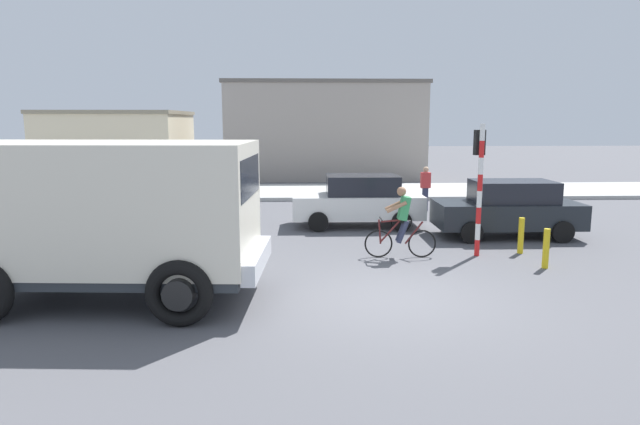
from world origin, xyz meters
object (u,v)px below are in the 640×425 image
car_far_side (359,200)px  cyclist (401,222)px  car_red_near (508,208)px  pedestrian_near_kerb (425,188)px  truck_foreground (109,211)px  car_white_mid (137,193)px  bollard_far (521,236)px  traffic_light_pole (480,171)px  bollard_near (546,249)px

car_far_side → cyclist: bearing=-81.9°
car_red_near → pedestrian_near_kerb: bearing=105.9°
car_red_near → truck_foreground: bearing=-150.7°
car_white_mid → pedestrian_near_kerb: pedestrian_near_kerb is taller
cyclist → bollard_far: size_ratio=1.92×
cyclist → traffic_light_pole: 2.26m
pedestrian_near_kerb → car_white_mid: bearing=-175.3°
truck_foreground → car_red_near: size_ratio=1.38×
truck_foreground → cyclist: 6.64m
traffic_light_pole → cyclist: bearing=-174.7°
car_white_mid → car_far_side: 7.64m
car_white_mid → bollard_far: car_white_mid is taller
cyclist → car_white_mid: (-7.94, 6.03, -0.05)m
traffic_light_pole → car_far_side: size_ratio=0.80×
truck_foreground → car_red_near: (9.36, 5.26, -0.85)m
truck_foreground → bollard_near: size_ratio=6.18×
car_red_near → cyclist: bearing=-146.7°
traffic_light_pole → car_red_near: traffic_light_pole is taller
truck_foreground → traffic_light_pole: traffic_light_pole is taller
truck_foreground → car_white_mid: (-2.06, 9.01, -0.85)m
bollard_near → truck_foreground: bearing=-168.2°
cyclist → car_white_mid: cyclist is taller
traffic_light_pole → car_far_side: (-2.47, 3.85, -1.25)m
car_red_near → car_far_side: same height
car_far_side → bollard_far: size_ratio=4.47×
truck_foreground → traffic_light_pole: size_ratio=1.74×
truck_foreground → bollard_far: 9.60m
pedestrian_near_kerb → car_red_near: bearing=-74.1°
truck_foreground → car_white_mid: truck_foreground is taller
traffic_light_pole → bollard_near: traffic_light_pole is taller
car_red_near → car_far_side: bearing=156.7°
bollard_near → pedestrian_near_kerb: bearing=96.3°
traffic_light_pole → car_red_near: size_ratio=0.80×
car_far_side → pedestrian_near_kerb: 3.94m
car_far_side → pedestrian_near_kerb: bearing=45.8°
traffic_light_pole → car_red_near: 2.91m
car_white_mid → bollard_near: bearing=-33.0°
truck_foreground → traffic_light_pole: bearing=22.1°
traffic_light_pole → car_red_near: (1.58, 2.10, -1.25)m
traffic_light_pole → bollard_far: traffic_light_pole is taller
car_far_side → bollard_far: 5.22m
car_red_near → traffic_light_pole: bearing=-126.9°
car_red_near → car_far_side: 4.41m
truck_foreground → car_far_side: size_ratio=1.38×
car_white_mid → car_far_side: same height
pedestrian_near_kerb → bollard_near: (0.89, -7.97, -0.40)m
car_white_mid → car_far_side: bearing=-15.2°
car_red_near → car_far_side: size_ratio=1.00×
bollard_near → car_red_near: bearing=82.9°
traffic_light_pole → pedestrian_near_kerb: (0.27, 6.68, -1.22)m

